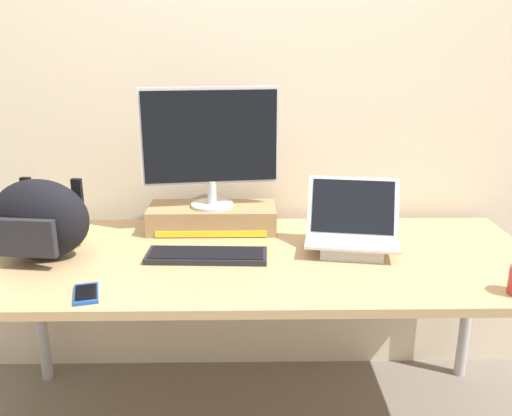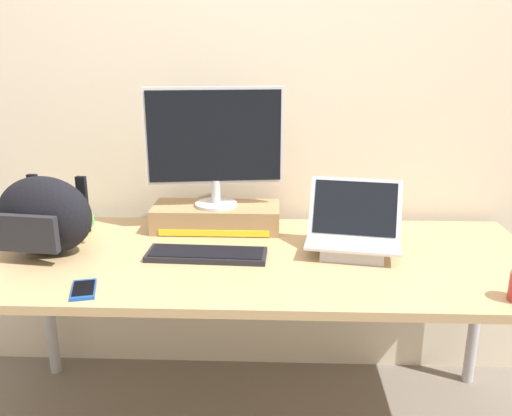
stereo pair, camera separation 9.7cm
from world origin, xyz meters
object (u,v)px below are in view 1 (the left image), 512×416
(open_laptop, at_px, (352,237))
(messenger_backpack, at_px, (40,220))
(cell_phone, at_px, (86,294))
(plush_toy, at_px, (74,223))
(toner_box_yellow, at_px, (212,218))
(external_keyboard, at_px, (207,255))
(desktop_monitor, at_px, (211,143))

(open_laptop, relative_size, messenger_backpack, 0.98)
(cell_phone, distance_m, plush_toy, 0.55)
(open_laptop, height_order, messenger_backpack, messenger_backpack)
(toner_box_yellow, xyz_separation_m, external_keyboard, (-0.00, -0.31, -0.04))
(toner_box_yellow, height_order, open_laptop, open_laptop)
(desktop_monitor, bearing_deg, external_keyboard, -97.92)
(open_laptop, bearing_deg, external_keyboard, -163.77)
(external_keyboard, relative_size, messenger_backpack, 1.16)
(external_keyboard, xyz_separation_m, cell_phone, (-0.35, -0.29, -0.01))
(open_laptop, distance_m, messenger_backpack, 1.12)
(open_laptop, bearing_deg, cell_phone, -148.77)
(desktop_monitor, distance_m, cell_phone, 0.78)
(open_laptop, relative_size, cell_phone, 2.44)
(external_keyboard, bearing_deg, messenger_backpack, -179.18)
(plush_toy, bearing_deg, toner_box_yellow, 8.13)
(messenger_backpack, bearing_deg, desktop_monitor, 33.64)
(open_laptop, distance_m, external_keyboard, 0.53)
(desktop_monitor, distance_m, open_laptop, 0.66)
(open_laptop, distance_m, cell_phone, 0.94)
(external_keyboard, distance_m, messenger_backpack, 0.60)
(toner_box_yellow, height_order, messenger_backpack, messenger_backpack)
(messenger_backpack, height_order, cell_phone, messenger_backpack)
(open_laptop, distance_m, plush_toy, 1.08)
(desktop_monitor, relative_size, external_keyboard, 1.25)
(desktop_monitor, relative_size, open_laptop, 1.49)
(cell_phone, bearing_deg, messenger_backpack, 112.82)
(external_keyboard, xyz_separation_m, messenger_backpack, (-0.58, 0.02, 0.13))
(toner_box_yellow, height_order, plush_toy, plush_toy)
(cell_phone, height_order, plush_toy, plush_toy)
(desktop_monitor, bearing_deg, plush_toy, -179.43)
(plush_toy, bearing_deg, desktop_monitor, 8.00)
(external_keyboard, height_order, messenger_backpack, messenger_backpack)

